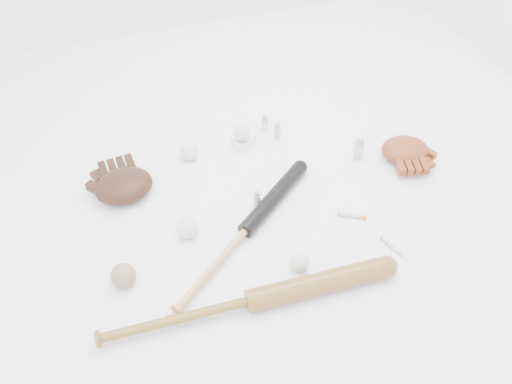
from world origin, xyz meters
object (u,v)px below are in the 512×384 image
object	(u,v)px
bat_wood	(250,301)
glove_dark	(124,185)
pedestal	(242,143)
bat_dark	(246,230)

from	to	relation	value
bat_wood	glove_dark	xyz separation A→B (m)	(-0.30, 0.64, 0.01)
pedestal	bat_wood	bearing A→B (deg)	-106.30
pedestal	glove_dark	bearing A→B (deg)	-166.87
bat_dark	pedestal	xyz separation A→B (m)	(0.14, 0.47, -0.01)
bat_wood	glove_dark	world-z (taller)	glove_dark
bat_dark	pedestal	world-z (taller)	bat_dark
bat_wood	bat_dark	bearing A→B (deg)	77.30
glove_dark	pedestal	size ratio (longest dim) A/B	3.77
bat_dark	bat_wood	size ratio (longest dim) A/B	0.82
bat_dark	glove_dark	world-z (taller)	glove_dark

